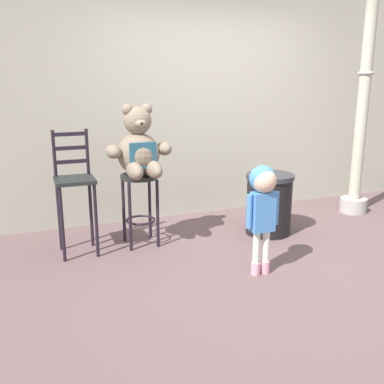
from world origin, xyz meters
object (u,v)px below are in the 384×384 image
(bar_stool_with_teddy, at_px, (140,195))
(bar_chair_empty, at_px, (75,187))
(teddy_bear, at_px, (139,149))
(lamppost, at_px, (361,118))
(trash_bin, at_px, (269,204))
(child_walking, at_px, (263,197))

(bar_stool_with_teddy, distance_m, bar_chair_empty, 0.65)
(teddy_bear, xyz_separation_m, lamppost, (2.81, 0.13, 0.20))
(teddy_bear, xyz_separation_m, trash_bin, (1.39, -0.16, -0.66))
(lamppost, distance_m, bar_chair_empty, 3.48)
(lamppost, relative_size, bar_chair_empty, 2.49)
(teddy_bear, distance_m, child_walking, 1.33)
(child_walking, xyz_separation_m, trash_bin, (0.61, 0.88, -0.36))
(child_walking, bearing_deg, lamppost, 96.10)
(trash_bin, height_order, lamppost, lamppost)
(trash_bin, xyz_separation_m, bar_chair_empty, (-2.02, 0.20, 0.33))
(bar_chair_empty, bearing_deg, child_walking, -37.33)
(bar_stool_with_teddy, xyz_separation_m, lamppost, (2.81, 0.09, 0.67))
(child_walking, xyz_separation_m, bar_chair_empty, (-1.41, 1.08, -0.04))
(teddy_bear, height_order, trash_bin, teddy_bear)
(teddy_bear, bearing_deg, trash_bin, -6.44)
(trash_bin, xyz_separation_m, lamppost, (1.42, 0.28, 0.85))
(bar_stool_with_teddy, relative_size, bar_chair_empty, 0.61)
(trash_bin, bearing_deg, child_walking, -124.53)
(bar_chair_empty, bearing_deg, teddy_bear, -3.61)
(teddy_bear, bearing_deg, bar_chair_empty, 176.39)
(child_walking, relative_size, lamppost, 0.32)
(bar_chair_empty, bearing_deg, lamppost, 1.44)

